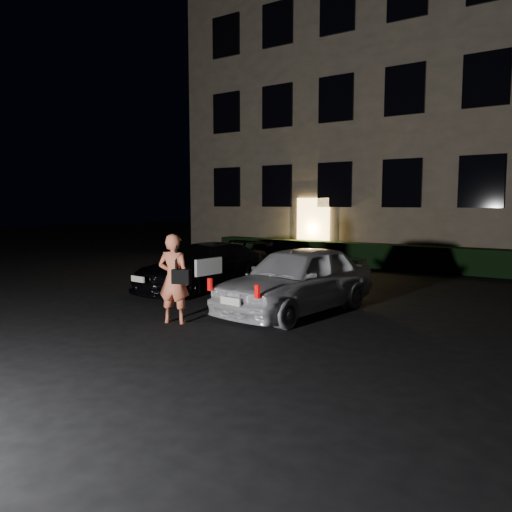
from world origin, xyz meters
The scene contains 6 objects.
ground centered at (0.00, 0.00, 0.00)m, with size 80.00×80.00×0.00m, color black.
building centered at (0.00, 14.99, 6.00)m, with size 20.00×8.11×12.00m.
hedge centered at (0.00, 10.50, 0.42)m, with size 15.00×0.70×0.85m, color black.
sedan centered at (-2.83, 3.51, 0.62)m, with size 2.01×4.40×1.23m.
hatch centered at (0.62, 2.47, 0.71)m, with size 2.10×4.30×1.41m.
man centered at (-0.82, 0.28, 0.87)m, with size 0.80×0.59×1.73m.
Camera 1 is at (5.81, -6.60, 2.30)m, focal length 35.00 mm.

